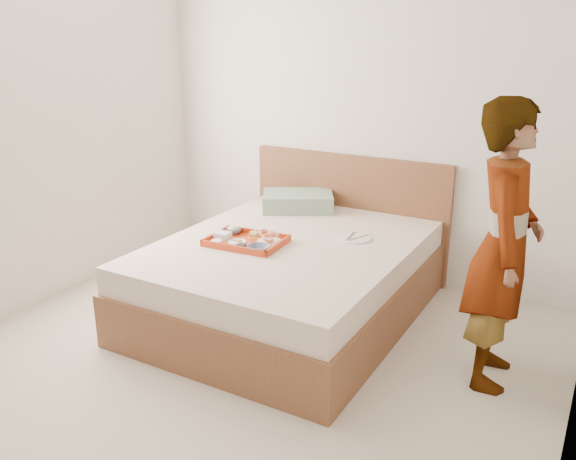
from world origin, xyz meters
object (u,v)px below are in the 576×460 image
at_px(tray, 246,241).
at_px(bed, 289,278).
at_px(person, 504,247).
at_px(dinner_plate, 355,238).

bearing_deg(tray, bed, 33.95).
bearing_deg(tray, person, -1.97).
relative_size(bed, dinner_plate, 8.86).
bearing_deg(person, bed, 77.25).
bearing_deg(person, dinner_plate, 61.23).
bearing_deg(bed, person, -5.03).
height_order(bed, tray, tray).
bearing_deg(bed, tray, -142.12).
xyz_separation_m(tray, person, (1.61, 0.05, 0.23)).
relative_size(tray, person, 0.31).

